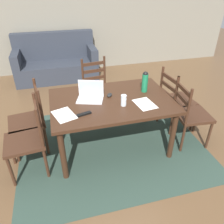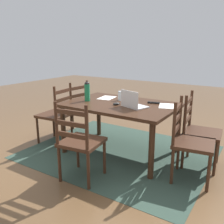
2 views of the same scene
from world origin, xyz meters
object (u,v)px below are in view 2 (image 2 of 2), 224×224
at_px(chair_right_far, 56,115).
at_px(dining_table, 120,109).
at_px(computer_mouse, 116,104).
at_px(drinking_glass, 120,96).
at_px(chair_far_head, 80,142).
at_px(chair_left_near, 199,132).
at_px(laptop, 133,103).
at_px(water_bottle, 87,91).
at_px(tv_remote, 154,103).
at_px(chair_left_far, 190,142).
at_px(chair_right_near, 73,109).

bearing_deg(chair_right_far, dining_table, -169.07).
bearing_deg(computer_mouse, drinking_glass, -37.16).
relative_size(chair_far_head, chair_left_near, 1.00).
relative_size(drinking_glass, computer_mouse, 1.37).
bearing_deg(dining_table, laptop, 158.31).
relative_size(chair_far_head, water_bottle, 3.35).
relative_size(water_bottle, tv_remote, 1.67).
xyz_separation_m(dining_table, water_bottle, (0.49, 0.11, 0.23)).
distance_m(chair_right_far, computer_mouse, 1.09).
bearing_deg(chair_left_far, chair_left_near, -89.97).
bearing_deg(laptop, chair_left_far, 171.94).
relative_size(chair_right_far, computer_mouse, 9.50).
distance_m(chair_left_far, drinking_glass, 1.27).
relative_size(laptop, water_bottle, 1.32).
height_order(chair_left_far, drinking_glass, chair_left_far).
xyz_separation_m(water_bottle, tv_remote, (-0.88, -0.38, -0.14)).
relative_size(chair_left_near, drinking_glass, 6.91).
bearing_deg(dining_table, drinking_glass, -59.71).
bearing_deg(laptop, chair_far_head, 72.86).
bearing_deg(chair_right_near, water_bottle, 150.82).
bearing_deg(chair_left_far, chair_right_near, -11.17).
distance_m(dining_table, laptop, 0.30).
relative_size(chair_right_near, chair_left_far, 1.00).
bearing_deg(tv_remote, chair_right_near, -102.82).
relative_size(chair_far_head, computer_mouse, 9.50).
bearing_deg(water_bottle, chair_right_near, -29.18).
distance_m(chair_right_near, laptop, 1.38).
height_order(chair_far_head, chair_left_far, same).
xyz_separation_m(laptop, tv_remote, (-0.14, -0.36, -0.05)).
distance_m(dining_table, tv_remote, 0.48).
distance_m(drinking_glass, tv_remote, 0.51).
distance_m(computer_mouse, tv_remote, 0.54).
xyz_separation_m(chair_right_far, tv_remote, (-1.45, -0.47, 0.28)).
bearing_deg(chair_right_far, chair_left_far, 179.74).
height_order(dining_table, tv_remote, tv_remote).
distance_m(water_bottle, computer_mouse, 0.50).
xyz_separation_m(chair_left_far, drinking_glass, (1.16, -0.39, 0.34)).
bearing_deg(computer_mouse, tv_remote, -104.40).
xyz_separation_m(chair_right_near, drinking_glass, (-0.95, 0.03, 0.34)).
distance_m(dining_table, chair_right_near, 1.09).
distance_m(chair_far_head, tv_remote, 1.25).
height_order(drinking_glass, computer_mouse, drinking_glass).
bearing_deg(dining_table, chair_far_head, 90.34).
bearing_deg(drinking_glass, tv_remote, -170.06).
bearing_deg(chair_right_far, chair_right_near, -90.00).
xyz_separation_m(chair_left_far, computer_mouse, (1.06, -0.11, 0.29)).
height_order(dining_table, drinking_glass, drinking_glass).
bearing_deg(tv_remote, chair_right_far, -87.31).
relative_size(dining_table, computer_mouse, 15.29).
xyz_separation_m(chair_far_head, chair_right_far, (1.06, -0.69, 0.00)).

